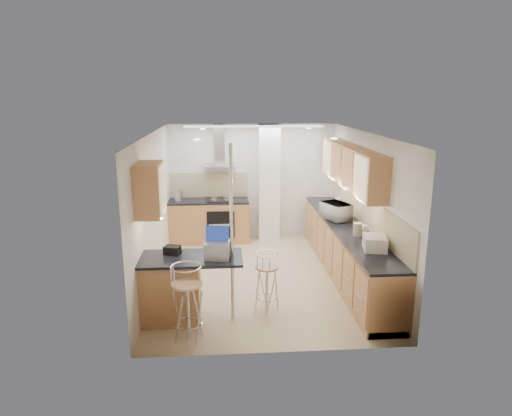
{
  "coord_description": "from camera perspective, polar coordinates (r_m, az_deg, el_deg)",
  "views": [
    {
      "loc": [
        -0.64,
        -7.44,
        3.14
      ],
      "look_at": [
        -0.07,
        0.2,
        1.2
      ],
      "focal_mm": 32.0,
      "sensor_mm": 36.0,
      "label": 1
    }
  ],
  "objects": [
    {
      "name": "bar_stool_end",
      "position": [
        6.79,
        1.36,
        -9.16
      ],
      "size": [
        0.49,
        0.49,
        0.9
      ],
      "primitive_type": null,
      "rotation": [
        0.0,
        0.0,
        1.1
      ],
      "color": "tan",
      "rests_on": "ground"
    },
    {
      "name": "bar_stool_near",
      "position": [
        6.05,
        -8.56,
        -11.65
      ],
      "size": [
        0.48,
        0.48,
        1.04
      ],
      "primitive_type": null,
      "rotation": [
        0.0,
        0.0,
        0.15
      ],
      "color": "tan",
      "rests_on": "ground"
    },
    {
      "name": "bread_bin",
      "position": [
        6.86,
        14.62,
        -4.25
      ],
      "size": [
        0.38,
        0.44,
        0.21
      ],
      "primitive_type": "cube",
      "rotation": [
        0.0,
        0.0,
        -0.18
      ],
      "color": "beige",
      "rests_on": "right_counter"
    },
    {
      "name": "kettle",
      "position": [
        9.71,
        -9.67,
        1.5
      ],
      "size": [
        0.16,
        0.16,
        0.24
      ],
      "primitive_type": "cylinder",
      "color": "#AFB1B4",
      "rests_on": "back_counter"
    },
    {
      "name": "back_counter",
      "position": [
        9.91,
        -5.87,
        -1.57
      ],
      "size": [
        1.7,
        0.63,
        0.92
      ],
      "color": "#BB864A",
      "rests_on": "ground"
    },
    {
      "name": "ground",
      "position": [
        8.1,
        0.64,
        -8.63
      ],
      "size": [
        4.8,
        4.8,
        0.0
      ],
      "primitive_type": "plane",
      "color": "tan",
      "rests_on": "ground"
    },
    {
      "name": "laptop",
      "position": [
        6.27,
        -4.86,
        -5.3
      ],
      "size": [
        0.37,
        0.3,
        0.23
      ],
      "primitive_type": "cube",
      "rotation": [
        0.0,
        0.0,
        -0.15
      ],
      "color": "#9C9DA3",
      "rests_on": "peninsula"
    },
    {
      "name": "right_counter",
      "position": [
        8.19,
        11.21,
        -5.19
      ],
      "size": [
        0.63,
        4.4,
        0.92
      ],
      "color": "#BB864A",
      "rests_on": "ground"
    },
    {
      "name": "jar_a",
      "position": [
        9.35,
        10.24,
        0.76
      ],
      "size": [
        0.14,
        0.14,
        0.17
      ],
      "primitive_type": "cylinder",
      "rotation": [
        0.0,
        0.0,
        -0.14
      ],
      "color": "beige",
      "rests_on": "right_counter"
    },
    {
      "name": "microwave",
      "position": [
        8.34,
        9.99,
        -0.4
      ],
      "size": [
        0.56,
        0.65,
        0.3
      ],
      "primitive_type": "imported",
      "rotation": [
        0.0,
        0.0,
        1.99
      ],
      "color": "white",
      "rests_on": "right_counter"
    },
    {
      "name": "jar_c",
      "position": [
        7.47,
        12.6,
        -2.62
      ],
      "size": [
        0.17,
        0.17,
        0.21
      ],
      "primitive_type": "cylinder",
      "rotation": [
        0.0,
        0.0,
        0.29
      ],
      "color": "#ADA28B",
      "rests_on": "right_counter"
    },
    {
      "name": "peninsula",
      "position": [
        6.57,
        -8.23,
        -9.9
      ],
      "size": [
        1.47,
        0.72,
        0.94
      ],
      "color": "#BB864A",
      "rests_on": "ground"
    },
    {
      "name": "bag",
      "position": [
        6.53,
        -10.43,
        -5.19
      ],
      "size": [
        0.25,
        0.22,
        0.12
      ],
      "primitive_type": "cube",
      "rotation": [
        0.0,
        0.0,
        -0.31
      ],
      "color": "black",
      "rests_on": "peninsula"
    },
    {
      "name": "room_shell",
      "position": [
        8.03,
        2.75,
        2.7
      ],
      "size": [
        3.64,
        4.84,
        2.51
      ],
      "color": "silver",
      "rests_on": "ground"
    },
    {
      "name": "jar_d",
      "position": [
        7.61,
        13.34,
        -2.64
      ],
      "size": [
        0.12,
        0.12,
        0.14
      ],
      "primitive_type": "cylinder",
      "rotation": [
        0.0,
        0.0,
        -0.23
      ],
      "color": "white",
      "rests_on": "right_counter"
    },
    {
      "name": "jar_b",
      "position": [
        9.16,
        9.88,
        0.47
      ],
      "size": [
        0.12,
        0.12,
        0.16
      ],
      "primitive_type": "cylinder",
      "rotation": [
        0.0,
        0.0,
        -0.12
      ],
      "color": "beige",
      "rests_on": "right_counter"
    }
  ]
}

